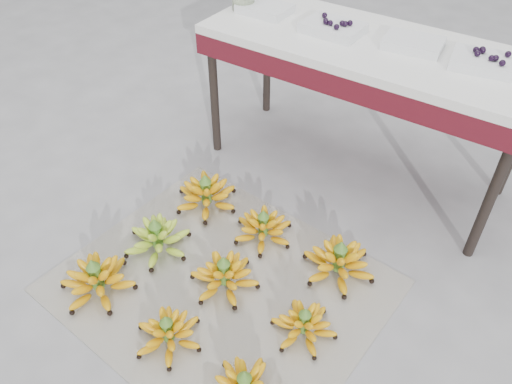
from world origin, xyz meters
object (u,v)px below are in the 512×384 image
Objects in this scene: bunch_front_left at (97,280)px; bunch_front_center at (168,333)px; newspaper_mat at (221,286)px; bunch_mid_right at (304,325)px; tray_right at (413,43)px; tray_far_right at (486,62)px; tray_far_left at (265,9)px; bunch_back_left at (206,195)px; bunch_back_right at (339,262)px; bunch_back_center at (263,228)px; tray_left at (333,27)px; bunch_mid_center at (224,275)px; vendor_table at (367,58)px; bunch_mid_left at (157,239)px.

bunch_front_left is 0.40m from bunch_front_center.
newspaper_mat is 4.18× the size of bunch_mid_right.
tray_far_right reaches higher than tray_right.
bunch_mid_right is at bearing 15.08° from bunch_front_left.
tray_far_left is at bearing 116.59° from bunch_mid_right.
bunch_back_right is (0.73, -0.02, -0.00)m from bunch_back_left.
tray_left reaches higher than bunch_back_center.
bunch_front_left is at bearing -98.89° from bunch_back_center.
bunch_mid_center is (0.41, 0.31, -0.00)m from bunch_front_left.
tray_far_left is at bearing 87.66° from bunch_front_left.
bunch_front_left is 0.51m from bunch_mid_center.
tray_far_left is at bearing 104.59° from bunch_back_left.
tray_right is (0.18, 0.04, 0.10)m from vendor_table.
bunch_mid_center is 1.36m from tray_far_right.
bunch_front_left reaches higher than bunch_mid_center.
bunch_front_left is 0.97× the size of bunch_mid_left.
bunch_back_left is at bearing 117.09° from bunch_mid_center.
tray_far_left is 0.74m from tray_right.
bunch_back_center reaches higher than bunch_mid_right.
tray_left and tray_far_right have the same top height.
tray_right is at bearing 68.30° from bunch_mid_left.
vendor_table is at bearing 4.35° from tray_left.
tray_left is (0.31, 1.30, 0.68)m from bunch_front_left.
tray_right is at bearing 91.46° from bunch_back_center.
bunch_back_right is at bearing -82.67° from tray_right.
newspaper_mat is 1.20m from vendor_table.
bunch_mid_left is at bearing -121.08° from tray_right.
newspaper_mat is 0.50m from bunch_back_right.
tray_far_left reaches higher than bunch_back_right.
tray_far_right is at bearing 88.26° from bunch_back_right.
tray_right is (-0.09, 0.72, 0.67)m from bunch_back_right.
vendor_table is 0.50m from tray_far_right.
bunch_front_left is 1.52m from vendor_table.
bunch_back_left is at bearing -80.71° from tray_far_left.
bunch_back_left reaches higher than newspaper_mat.
bunch_mid_right is (0.40, 0.32, -0.00)m from bunch_front_center.
tray_left is (-0.18, -0.01, 0.11)m from vendor_table.
newspaper_mat is 3.75× the size of bunch_back_left.
tray_left is 0.92× the size of tray_far_right.
bunch_back_right is at bearing -39.43° from tray_far_left.
tray_far_left reaches higher than bunch_back_left.
vendor_table is (0.09, 1.01, 0.64)m from newspaper_mat.
tray_far_left reaches higher than bunch_front_center.
bunch_front_center is at bearing -56.78° from bunch_back_left.
tray_far_right is (0.58, 1.04, 0.74)m from newspaper_mat.
bunch_front_center is 1.58m from tray_far_left.
tray_right reaches higher than bunch_mid_left.
bunch_front_center is 1.56m from tray_right.
tray_right reaches higher than bunch_back_left.
tray_right is at bearing 8.50° from tray_left.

